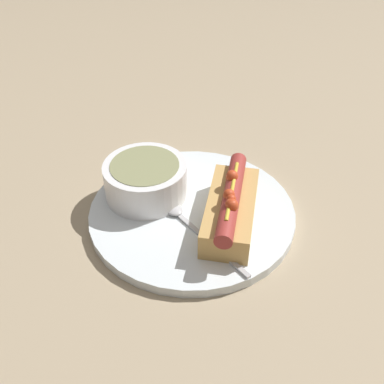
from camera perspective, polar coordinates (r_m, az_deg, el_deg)
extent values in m
plane|color=tan|center=(0.66, 0.00, -3.11)|extent=(4.00, 4.00, 0.00)
cylinder|color=white|center=(0.65, 0.00, -2.62)|extent=(0.29, 0.29, 0.01)
cube|color=tan|center=(0.62, 4.97, -2.34)|extent=(0.17, 0.10, 0.04)
cylinder|color=#9E332D|center=(0.60, 5.10, -0.49)|extent=(0.17, 0.07, 0.02)
sphere|color=#C63F1E|center=(0.57, 5.09, -1.69)|extent=(0.02, 0.02, 0.02)
sphere|color=#C63F1E|center=(0.58, 4.72, -0.33)|extent=(0.02, 0.02, 0.02)
sphere|color=#C63F1E|center=(0.61, 5.11, 2.02)|extent=(0.02, 0.02, 0.02)
sphere|color=#C63F1E|center=(0.57, 4.91, -1.51)|extent=(0.01, 0.01, 0.01)
sphere|color=#C63F1E|center=(0.58, 5.00, -0.89)|extent=(0.01, 0.01, 0.01)
cylinder|color=gold|center=(0.59, 5.16, 0.33)|extent=(0.12, 0.04, 0.01)
cylinder|color=white|center=(0.66, -5.70, 1.76)|extent=(0.12, 0.12, 0.05)
cylinder|color=#8C8E60|center=(0.65, -5.81, 3.15)|extent=(0.10, 0.10, 0.01)
cube|color=#B7B7BC|center=(0.59, 2.58, -6.69)|extent=(0.06, 0.13, 0.00)
ellipsoid|color=#B7B7BC|center=(0.64, -2.52, -2.07)|extent=(0.04, 0.04, 0.01)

